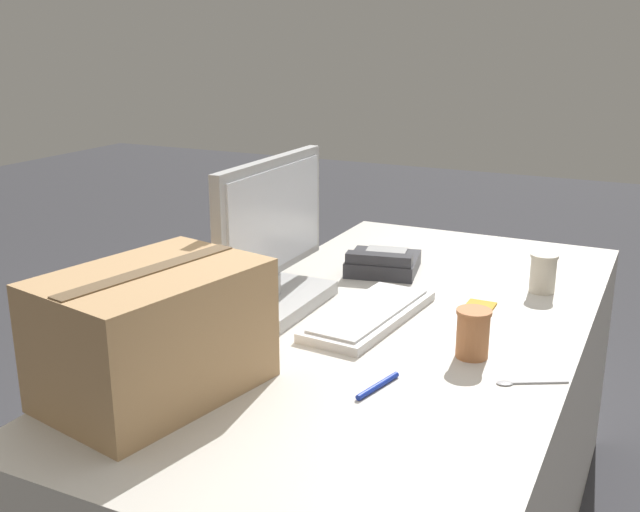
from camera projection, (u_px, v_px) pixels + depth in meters
office_desk at (388, 447)px, 1.95m from camera, size 1.80×0.90×0.71m
monitor at (272, 247)px, 1.90m from camera, size 0.49×0.22×0.38m
keyboard at (370, 315)px, 1.85m from camera, size 0.45×0.20×0.03m
desk_phone at (383, 263)px, 2.21m from camera, size 0.24×0.24×0.07m
paper_cup_left at (473, 333)px, 1.62m from camera, size 0.08×0.08×0.11m
paper_cup_right at (543, 273)px, 2.03m from camera, size 0.07×0.07×0.11m
spoon at (521, 383)px, 1.51m from camera, size 0.08×0.14×0.00m
cardboard_box at (154, 333)px, 1.44m from camera, size 0.46×0.36×0.26m
pen_marker at (378, 386)px, 1.49m from camera, size 0.13×0.04×0.01m
sticky_note_pad at (480, 306)px, 1.94m from camera, size 0.07×0.07×0.01m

